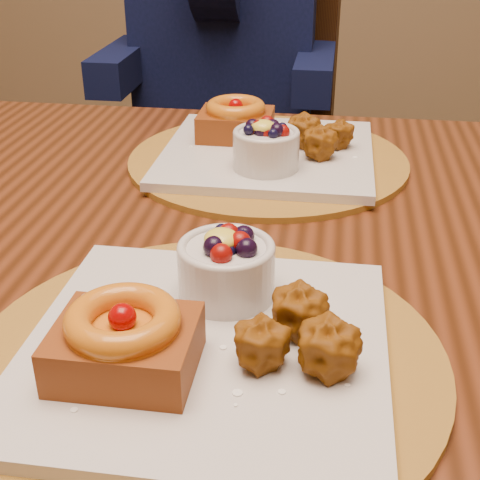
% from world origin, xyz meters
% --- Properties ---
extents(dining_table, '(1.60, 0.90, 0.76)m').
position_xyz_m(dining_table, '(0.10, 0.00, 0.68)').
color(dining_table, '#341809').
rests_on(dining_table, ground).
extents(place_setting_near, '(0.38, 0.38, 0.08)m').
position_xyz_m(place_setting_near, '(0.10, -0.21, 0.78)').
color(place_setting_near, brown).
rests_on(place_setting_near, dining_table).
extents(place_setting_far, '(0.38, 0.38, 0.08)m').
position_xyz_m(place_setting_far, '(0.10, 0.22, 0.78)').
color(place_setting_far, brown).
rests_on(place_setting_far, dining_table).
extents(chair_far, '(0.51, 0.51, 0.89)m').
position_xyz_m(chair_far, '(-0.05, 0.86, 0.49)').
color(chair_far, black).
rests_on(chair_far, ground).
extents(diner, '(0.50, 0.48, 0.81)m').
position_xyz_m(diner, '(-0.07, 0.90, 0.87)').
color(diner, black).
rests_on(diner, ground).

